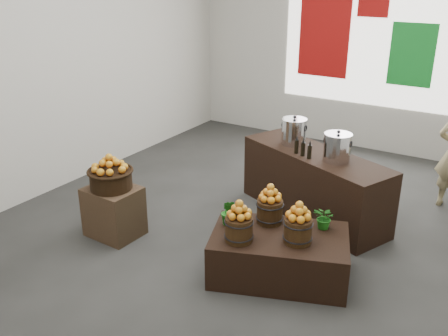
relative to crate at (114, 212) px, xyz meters
The scene contains 22 objects.
ground 1.78m from the crate, 41.87° to the left, with size 7.00×7.00×0.00m, color #31312F.
back_wall 5.14m from the crate, 74.39° to the left, with size 6.00×0.04×4.00m, color #B6B3A8.
back_opening 5.20m from the crate, 70.96° to the left, with size 3.20×0.02×2.40m, color white.
deco_red_left 4.96m from the crate, 81.36° to the left, with size 0.90×0.04×1.40m, color #960C0B.
deco_green_right 5.32m from the crate, 64.58° to the left, with size 0.70×0.04×1.00m, color #137F26.
deco_red_upper 5.35m from the crate, 72.03° to the left, with size 0.50×0.04×0.50m, color #960C0B.
crate is the anchor object (origin of this frame).
wicker_basket 0.41m from the crate, ahead, with size 0.49×0.49×0.22m, color black.
apples_in_basket 0.63m from the crate, ahead, with size 0.38×0.38×0.20m, color #A30511, non-canonical shape.
display_table 2.07m from the crate, ahead, with size 1.38×0.85×0.48m, color black.
apple_bucket_front_left 1.78m from the crate, ahead, with size 0.28×0.28×0.25m, color #35230E.
apples_in_bucket_front_left 1.83m from the crate, ahead, with size 0.21×0.21×0.19m, color #A30511, non-canonical shape.
apple_bucket_front_right 2.29m from the crate, ahead, with size 0.28×0.28×0.25m, color #35230E.
apples_in_bucket_front_right 2.33m from the crate, ahead, with size 0.21×0.21×0.19m, color #A30511, non-canonical shape.
apple_bucket_rear 1.91m from the crate, 13.84° to the left, with size 0.28×0.28×0.25m, color #35230E.
apples_in_bucket_rear 1.96m from the crate, 13.84° to the left, with size 0.21×0.21×0.19m, color #A30511, non-canonical shape.
herb_garnish_right 2.48m from the crate, 14.63° to the left, with size 0.23×0.20×0.25m, color #165A13.
herb_garnish_left 1.54m from the crate, ahead, with size 0.16×0.13×0.29m, color #165A13.
counter 2.52m from the crate, 44.03° to the left, with size 2.08×0.66×0.85m, color black.
stock_pot_left 2.49m from the crate, 53.48° to the left, with size 0.32×0.32×0.32m, color silver.
stock_pot_center 2.76m from the crate, 37.47° to the left, with size 0.32×0.32×0.32m, color silver.
oil_cruets 2.42m from the crate, 42.05° to the left, with size 0.23×0.06×0.24m, color black, non-canonical shape.
Camera 1 is at (2.62, -4.98, 3.00)m, focal length 40.00 mm.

